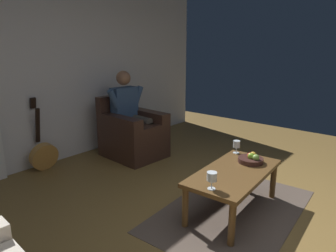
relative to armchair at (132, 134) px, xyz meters
name	(u,v)px	position (x,y,z in m)	size (l,w,h in m)	color
ground_plane	(278,248)	(0.73, 2.52, -0.33)	(7.67, 7.67, 0.00)	brown
wall_back	(56,67)	(0.73, -0.71, 0.99)	(5.89, 0.06, 2.66)	silver
rug	(232,210)	(0.45, 1.94, -0.33)	(1.83, 1.16, 0.01)	brown
armchair	(132,134)	(0.00, 0.00, 0.00)	(0.75, 0.88, 0.89)	#37221A
person_seated	(130,111)	(0.00, -0.04, 0.35)	(0.66, 0.60, 1.26)	#31496B
coffee_table	(234,176)	(0.45, 1.94, 0.04)	(1.16, 0.63, 0.43)	brown
guitar	(44,154)	(1.14, -0.51, -0.12)	(0.37, 0.25, 0.97)	#BB823B
wine_glass_near	(212,177)	(0.92, 1.97, 0.20)	(0.09, 0.09, 0.15)	silver
wine_glass_far	(236,145)	(-0.02, 1.71, 0.19)	(0.08, 0.08, 0.15)	silver
fruit_bowl	(251,159)	(0.14, 1.96, 0.14)	(0.26, 0.26, 0.11)	#391F1B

